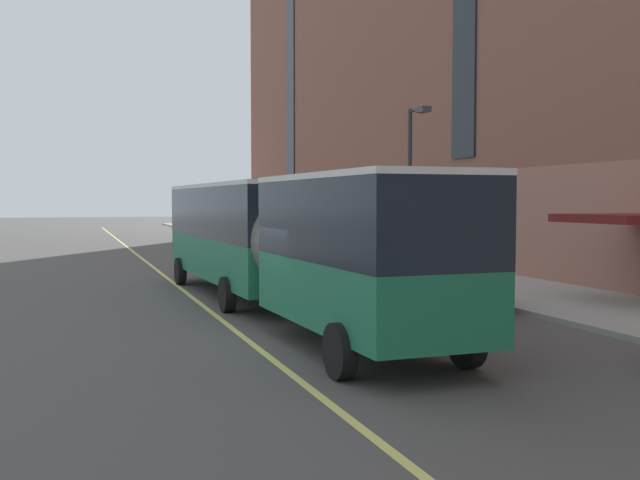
% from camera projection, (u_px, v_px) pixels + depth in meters
% --- Properties ---
extents(ground_plane, '(260.00, 260.00, 0.00)m').
position_uv_depth(ground_plane, '(305.00, 336.00, 17.21)').
color(ground_plane, '#4C4947').
extents(sidewalk, '(5.31, 160.00, 0.15)m').
position_uv_depth(sidewalk, '(562.00, 300.00, 22.99)').
color(sidewalk, '#9E9B93').
rests_on(sidewalk, ground).
extents(city_bus, '(3.40, 19.11, 3.66)m').
position_uv_depth(city_bus, '(274.00, 236.00, 20.88)').
color(city_bus, '#1E704C').
rests_on(city_bus, ground).
extents(parked_car_darkgray_0, '(2.03, 4.37, 1.56)m').
position_uv_depth(parked_car_darkgray_0, '(272.00, 243.00, 41.02)').
color(parked_car_darkgray_0, '#4C4C51').
rests_on(parked_car_darkgray_0, ground).
extents(parked_car_champagne_1, '(2.12, 4.59, 1.56)m').
position_uv_depth(parked_car_champagne_1, '(310.00, 252.00, 34.14)').
color(parked_car_champagne_1, '#BCAD89').
rests_on(parked_car_champagne_1, ground).
extents(parked_car_darkgray_3, '(2.03, 4.30, 1.56)m').
position_uv_depth(parked_car_darkgray_3, '(446.00, 280.00, 21.86)').
color(parked_car_darkgray_3, '#4C4C51').
rests_on(parked_car_darkgray_3, ground).
extents(street_lamp, '(0.36, 1.48, 6.42)m').
position_uv_depth(street_lamp, '(413.00, 174.00, 28.08)').
color(street_lamp, '#2D2D30').
rests_on(street_lamp, sidewalk).
extents(fire_hydrant, '(0.42, 0.24, 0.72)m').
position_uv_depth(fire_hydrant, '(376.00, 263.00, 31.30)').
color(fire_hydrant, red).
rests_on(fire_hydrant, sidewalk).
extents(lane_centerline, '(0.16, 140.00, 0.01)m').
position_uv_depth(lane_centerline, '(221.00, 319.00, 19.60)').
color(lane_centerline, '#E0D66B').
rests_on(lane_centerline, ground).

